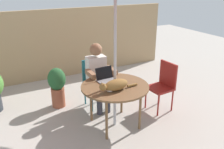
% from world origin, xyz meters
% --- Properties ---
extents(ground_plane, '(14.00, 14.00, 0.00)m').
position_xyz_m(ground_plane, '(0.00, 0.00, 0.00)').
color(ground_plane, '#ADA399').
extents(fence_back, '(5.35, 0.08, 1.64)m').
position_xyz_m(fence_back, '(0.00, 2.52, 0.82)').
color(fence_back, tan).
rests_on(fence_back, ground).
extents(patio_table, '(1.07, 1.07, 0.71)m').
position_xyz_m(patio_table, '(0.00, 0.00, 0.66)').
color(patio_table, brown).
rests_on(patio_table, ground).
extents(chair_occupied, '(0.40, 0.40, 0.89)m').
position_xyz_m(chair_occupied, '(0.00, 0.81, 0.52)').
color(chair_occupied, '#1E606B').
rests_on(chair_occupied, ground).
extents(chair_empty, '(0.43, 0.43, 0.89)m').
position_xyz_m(chair_empty, '(1.05, 0.08, 0.52)').
color(chair_empty, maroon).
rests_on(chair_empty, ground).
extents(person_seated, '(0.48, 0.48, 1.23)m').
position_xyz_m(person_seated, '(0.00, 0.65, 0.69)').
color(person_seated, white).
rests_on(person_seated, ground).
extents(laptop, '(0.32, 0.27, 0.21)m').
position_xyz_m(laptop, '(-0.04, 0.25, 0.78)').
color(laptop, gray).
rests_on(laptop, patio_table).
extents(cat, '(0.65, 0.23, 0.17)m').
position_xyz_m(cat, '(-0.09, -0.16, 0.80)').
color(cat, olive).
rests_on(cat, patio_table).
extents(potted_plant_by_chair, '(0.33, 0.33, 0.77)m').
position_xyz_m(potted_plant_by_chair, '(-0.65, 1.05, 0.43)').
color(potted_plant_by_chair, '#9E5138').
rests_on(potted_plant_by_chair, ground).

